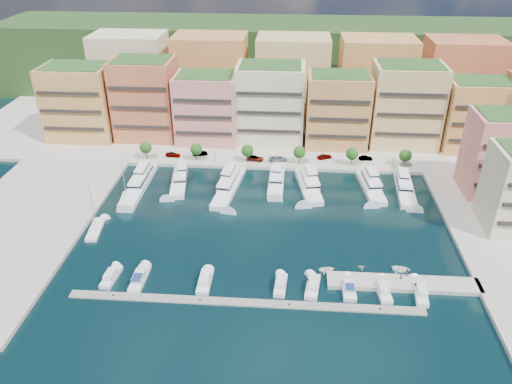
% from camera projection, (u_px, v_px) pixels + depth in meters
% --- Properties ---
extents(ground, '(400.00, 400.00, 0.00)m').
position_uv_depth(ground, '(267.00, 223.00, 126.42)').
color(ground, black).
rests_on(ground, ground).
extents(north_quay, '(220.00, 64.00, 2.00)m').
position_uv_depth(north_quay, '(277.00, 131.00, 180.41)').
color(north_quay, '#9E998E').
rests_on(north_quay, ground).
extents(west_quay, '(34.00, 76.00, 2.00)m').
position_uv_depth(west_quay, '(16.00, 231.00, 123.46)').
color(west_quay, '#9E998E').
rests_on(west_quay, ground).
extents(hillside, '(240.00, 40.00, 58.00)m').
position_uv_depth(hillside, '(281.00, 90.00, 222.21)').
color(hillside, '#193616').
rests_on(hillside, ground).
extents(south_pontoon, '(72.00, 2.20, 0.35)m').
position_uv_depth(south_pontoon, '(244.00, 303.00, 100.49)').
color(south_pontoon, gray).
rests_on(south_pontoon, ground).
extents(finger_pier, '(32.00, 5.00, 2.00)m').
position_uv_depth(finger_pier, '(403.00, 285.00, 105.32)').
color(finger_pier, '#9E998E').
rests_on(finger_pier, ground).
extents(apartment_0, '(22.00, 16.50, 24.80)m').
position_uv_depth(apartment_0, '(80.00, 102.00, 167.73)').
color(apartment_0, '#DB9E50').
rests_on(apartment_0, north_quay).
extents(apartment_1, '(20.00, 16.50, 26.80)m').
position_uv_depth(apartment_1, '(146.00, 99.00, 167.56)').
color(apartment_1, '#BA753E').
rests_on(apartment_1, north_quay).
extents(apartment_2, '(20.00, 15.50, 22.80)m').
position_uv_depth(apartment_2, '(207.00, 108.00, 165.44)').
color(apartment_2, tan).
rests_on(apartment_2, north_quay).
extents(apartment_3, '(22.00, 16.50, 25.80)m').
position_uv_depth(apartment_3, '(270.00, 103.00, 165.09)').
color(apartment_3, beige).
rests_on(apartment_3, north_quay).
extents(apartment_4, '(20.00, 15.50, 23.80)m').
position_uv_depth(apartment_4, '(337.00, 110.00, 162.42)').
color(apartment_4, '#BA7145').
rests_on(apartment_4, north_quay).
extents(apartment_5, '(22.00, 16.50, 26.80)m').
position_uv_depth(apartment_5, '(405.00, 105.00, 162.01)').
color(apartment_5, tan).
rests_on(apartment_5, north_quay).
extents(apartment_6, '(20.00, 15.50, 22.80)m').
position_uv_depth(apartment_6, '(475.00, 115.00, 159.81)').
color(apartment_6, '#DB9E50').
rests_on(apartment_6, north_quay).
extents(apartment_east_a, '(18.00, 14.50, 22.80)m').
position_uv_depth(apartment_east_a, '(502.00, 154.00, 133.82)').
color(apartment_east_a, tan).
rests_on(apartment_east_a, east_quay).
extents(backblock_0, '(26.00, 18.00, 30.00)m').
position_uv_depth(backblock_0, '(132.00, 75.00, 186.62)').
color(backblock_0, beige).
rests_on(backblock_0, north_quay).
extents(backblock_1, '(26.00, 18.00, 30.00)m').
position_uv_depth(backblock_1, '(211.00, 76.00, 184.68)').
color(backblock_1, '#BA7145').
rests_on(backblock_1, north_quay).
extents(backblock_2, '(26.00, 18.00, 30.00)m').
position_uv_depth(backblock_2, '(292.00, 78.00, 182.74)').
color(backblock_2, tan).
rests_on(backblock_2, north_quay).
extents(backblock_3, '(26.00, 18.00, 30.00)m').
position_uv_depth(backblock_3, '(375.00, 80.00, 180.80)').
color(backblock_3, '#DB9E50').
rests_on(backblock_3, north_quay).
extents(backblock_4, '(26.00, 18.00, 30.00)m').
position_uv_depth(backblock_4, '(460.00, 82.00, 178.86)').
color(backblock_4, '#BA753E').
rests_on(backblock_4, north_quay).
extents(tree_0, '(3.80, 3.80, 5.65)m').
position_uv_depth(tree_0, '(146.00, 148.00, 155.87)').
color(tree_0, '#473323').
rests_on(tree_0, north_quay).
extents(tree_1, '(3.80, 3.80, 5.65)m').
position_uv_depth(tree_1, '(196.00, 149.00, 154.83)').
color(tree_1, '#473323').
rests_on(tree_1, north_quay).
extents(tree_2, '(3.80, 3.80, 5.65)m').
position_uv_depth(tree_2, '(247.00, 151.00, 153.80)').
color(tree_2, '#473323').
rests_on(tree_2, north_quay).
extents(tree_3, '(3.80, 3.80, 5.65)m').
position_uv_depth(tree_3, '(299.00, 152.00, 152.76)').
color(tree_3, '#473323').
rests_on(tree_3, north_quay).
extents(tree_4, '(3.80, 3.80, 5.65)m').
position_uv_depth(tree_4, '(352.00, 154.00, 151.73)').
color(tree_4, '#473323').
rests_on(tree_4, north_quay).
extents(tree_5, '(3.80, 3.80, 5.65)m').
position_uv_depth(tree_5, '(405.00, 156.00, 150.69)').
color(tree_5, '#473323').
rests_on(tree_5, north_quay).
extents(lamppost_0, '(0.30, 0.30, 4.20)m').
position_uv_depth(lamppost_0, '(157.00, 154.00, 154.05)').
color(lamppost_0, black).
rests_on(lamppost_0, north_quay).
extents(lamppost_1, '(0.30, 0.30, 4.20)m').
position_uv_depth(lamppost_1, '(214.00, 156.00, 152.89)').
color(lamppost_1, black).
rests_on(lamppost_1, north_quay).
extents(lamppost_2, '(0.30, 0.30, 4.20)m').
position_uv_depth(lamppost_2, '(273.00, 157.00, 151.72)').
color(lamppost_2, black).
rests_on(lamppost_2, north_quay).
extents(lamppost_3, '(0.30, 0.30, 4.20)m').
position_uv_depth(lamppost_3, '(332.00, 159.00, 150.56)').
color(lamppost_3, black).
rests_on(lamppost_3, north_quay).
extents(lamppost_4, '(0.30, 0.30, 4.20)m').
position_uv_depth(lamppost_4, '(393.00, 161.00, 149.40)').
color(lamppost_4, black).
rests_on(lamppost_4, north_quay).
extents(yacht_0, '(4.58, 25.52, 7.30)m').
position_uv_depth(yacht_0, '(140.00, 182.00, 143.35)').
color(yacht_0, white).
rests_on(yacht_0, ground).
extents(yacht_1, '(6.68, 19.65, 7.30)m').
position_uv_depth(yacht_1, '(180.00, 179.00, 145.14)').
color(yacht_1, white).
rests_on(yacht_1, ground).
extents(yacht_2, '(7.60, 24.79, 7.30)m').
position_uv_depth(yacht_2, '(229.00, 184.00, 142.12)').
color(yacht_2, white).
rests_on(yacht_2, ground).
extents(yacht_3, '(4.51, 16.91, 7.30)m').
position_uv_depth(yacht_3, '(276.00, 180.00, 144.27)').
color(yacht_3, white).
rests_on(yacht_3, ground).
extents(yacht_4, '(8.02, 20.75, 7.30)m').
position_uv_depth(yacht_4, '(309.00, 184.00, 142.33)').
color(yacht_4, white).
rests_on(yacht_4, ground).
extents(yacht_5, '(6.73, 19.12, 7.30)m').
position_uv_depth(yacht_5, '(371.00, 185.00, 141.79)').
color(yacht_5, white).
rests_on(yacht_5, ground).
extents(yacht_6, '(5.77, 20.11, 7.30)m').
position_uv_depth(yacht_6, '(405.00, 187.00, 140.73)').
color(yacht_6, white).
rests_on(yacht_6, ground).
extents(cruiser_0, '(3.00, 7.51, 2.55)m').
position_uv_depth(cruiser_0, '(111.00, 277.00, 106.83)').
color(cruiser_0, silver).
rests_on(cruiser_0, ground).
extents(cruiser_1, '(2.78, 8.92, 2.66)m').
position_uv_depth(cruiser_1, '(140.00, 279.00, 106.39)').
color(cruiser_1, silver).
rests_on(cruiser_1, ground).
extents(cruiser_3, '(2.69, 7.83, 2.55)m').
position_uv_depth(cruiser_3, '(205.00, 282.00, 105.51)').
color(cruiser_3, silver).
rests_on(cruiser_3, ground).
extents(cruiser_5, '(2.84, 7.21, 2.55)m').
position_uv_depth(cruiser_5, '(281.00, 285.00, 104.48)').
color(cruiser_5, silver).
rests_on(cruiser_5, ground).
extents(cruiser_6, '(3.65, 7.99, 2.55)m').
position_uv_depth(cruiser_6, '(313.00, 287.00, 104.04)').
color(cruiser_6, silver).
rests_on(cruiser_6, ground).
extents(cruiser_7, '(2.68, 7.40, 2.66)m').
position_uv_depth(cruiser_7, '(349.00, 289.00, 103.54)').
color(cruiser_7, silver).
rests_on(cruiser_7, ground).
extents(cruiser_8, '(3.21, 8.00, 2.55)m').
position_uv_depth(cruiser_8, '(383.00, 290.00, 103.11)').
color(cruiser_8, silver).
rests_on(cruiser_8, ground).
extents(cruiser_9, '(3.23, 8.74, 2.55)m').
position_uv_depth(cruiser_9, '(421.00, 292.00, 102.60)').
color(cruiser_9, silver).
rests_on(cruiser_9, ground).
extents(sailboat_1, '(3.97, 10.27, 13.20)m').
position_uv_depth(sailboat_1, '(95.00, 230.00, 123.26)').
color(sailboat_1, white).
rests_on(sailboat_1, ground).
extents(sailboat_2, '(3.53, 7.75, 13.20)m').
position_uv_depth(sailboat_2, '(126.00, 199.00, 136.65)').
color(sailboat_2, white).
rests_on(sailboat_2, ground).
extents(tender_0, '(4.15, 3.47, 0.74)m').
position_uv_depth(tender_0, '(327.00, 270.00, 109.37)').
color(tender_0, white).
rests_on(tender_0, ground).
extents(tender_2, '(4.35, 3.28, 0.85)m').
position_uv_depth(tender_2, '(401.00, 269.00, 109.49)').
color(tender_2, white).
rests_on(tender_2, ground).
extents(tender_1, '(1.76, 1.55, 0.88)m').
position_uv_depth(tender_1, '(361.00, 267.00, 110.20)').
color(tender_1, beige).
rests_on(tender_1, ground).
extents(car_0, '(4.71, 2.15, 1.57)m').
position_uv_depth(car_0, '(173.00, 154.00, 158.46)').
color(car_0, gray).
rests_on(car_0, north_quay).
extents(car_1, '(5.07, 2.96, 1.58)m').
position_uv_depth(car_1, '(200.00, 153.00, 159.34)').
color(car_1, gray).
rests_on(car_1, north_quay).
extents(car_2, '(5.84, 3.76, 1.50)m').
position_uv_depth(car_2, '(255.00, 158.00, 156.14)').
color(car_2, gray).
rests_on(car_2, north_quay).
extents(car_3, '(6.10, 3.88, 1.64)m').
position_uv_depth(car_3, '(278.00, 159.00, 155.53)').
color(car_3, gray).
rests_on(car_3, north_quay).
extents(car_4, '(5.01, 3.52, 1.58)m').
position_uv_depth(car_4, '(325.00, 156.00, 157.20)').
color(car_4, gray).
rests_on(car_4, north_quay).
extents(car_5, '(4.34, 1.85, 1.39)m').
position_uv_depth(car_5, '(366.00, 158.00, 156.30)').
color(car_5, gray).
rests_on(car_5, north_quay).
extents(person_0, '(0.63, 0.73, 1.70)m').
position_uv_depth(person_0, '(401.00, 276.00, 105.02)').
color(person_0, '#25304A').
rests_on(person_0, finger_pier).
extents(person_1, '(0.87, 0.68, 1.77)m').
position_uv_depth(person_1, '(406.00, 272.00, 106.10)').
color(person_1, '#48312B').
rests_on(person_1, finger_pier).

